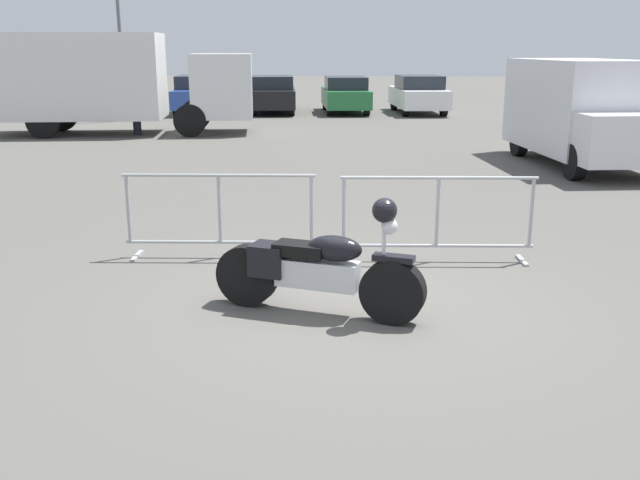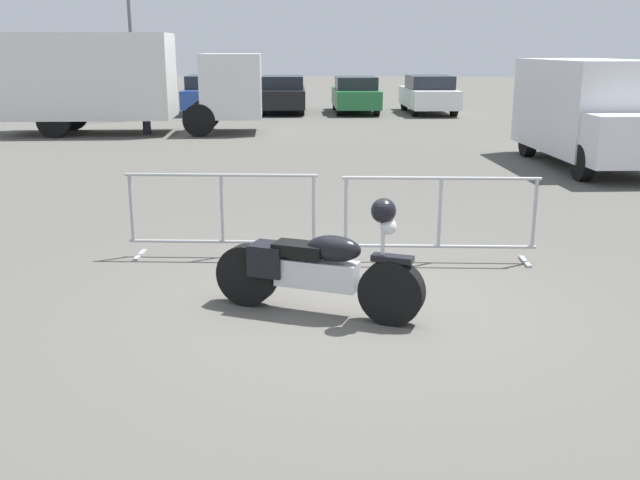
# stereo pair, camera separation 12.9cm
# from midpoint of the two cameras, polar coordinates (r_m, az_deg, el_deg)

# --- Properties ---
(ground_plane) EXTENTS (120.00, 120.00, 0.00)m
(ground_plane) POSITION_cam_midpoint_polar(r_m,az_deg,el_deg) (7.37, 3.49, -5.28)
(ground_plane) COLOR #54514C
(motorcycle) EXTENTS (2.12, 0.76, 1.22)m
(motorcycle) POSITION_cam_midpoint_polar(r_m,az_deg,el_deg) (7.01, 0.26, -2.31)
(motorcycle) COLOR black
(motorcycle) RESTS_ON ground
(crowd_barrier_near) EXTENTS (2.39, 0.54, 1.07)m
(crowd_barrier_near) POSITION_cam_midpoint_polar(r_m,az_deg,el_deg) (8.97, -7.41, 2.07)
(crowd_barrier_near) COLOR #9EA0A5
(crowd_barrier_near) RESTS_ON ground
(crowd_barrier_far) EXTENTS (2.39, 0.54, 1.07)m
(crowd_barrier_far) POSITION_cam_midpoint_polar(r_m,az_deg,el_deg) (8.81, 9.97, 1.73)
(crowd_barrier_far) COLOR #9EA0A5
(crowd_barrier_far) RESTS_ON ground
(box_truck) EXTENTS (7.94, 3.32, 2.98)m
(box_truck) POSITION_cam_midpoint_polar(r_m,az_deg,el_deg) (22.90, -15.67, 12.29)
(box_truck) COLOR silver
(box_truck) RESTS_ON ground
(delivery_van) EXTENTS (2.59, 5.21, 2.31)m
(delivery_van) POSITION_cam_midpoint_polar(r_m,az_deg,el_deg) (17.04, 21.01, 9.71)
(delivery_van) COLOR silver
(delivery_van) RESTS_ON ground
(parked_car_tan) EXTENTS (2.22, 4.44, 1.45)m
(parked_car_tan) POSITION_cam_midpoint_polar(r_m,az_deg,el_deg) (30.55, -14.06, 11.28)
(parked_car_tan) COLOR tan
(parked_car_tan) RESTS_ON ground
(parked_car_blue) EXTENTS (2.27, 4.55, 1.49)m
(parked_car_blue) POSITION_cam_midpoint_polar(r_m,az_deg,el_deg) (29.59, -8.68, 11.48)
(parked_car_blue) COLOR #284799
(parked_car_blue) RESTS_ON ground
(parked_car_black) EXTENTS (2.24, 4.49, 1.46)m
(parked_car_black) POSITION_cam_midpoint_polar(r_m,az_deg,el_deg) (29.40, -2.86, 11.59)
(parked_car_black) COLOR black
(parked_car_black) RESTS_ON ground
(parked_car_green) EXTENTS (2.19, 4.40, 1.43)m
(parked_car_green) POSITION_cam_midpoint_polar(r_m,az_deg,el_deg) (29.32, 2.98, 11.55)
(parked_car_green) COLOR #236B38
(parked_car_green) RESTS_ON ground
(parked_car_white) EXTENTS (2.27, 4.56, 1.49)m
(parked_car_white) POSITION_cam_midpoint_polar(r_m,az_deg,el_deg) (29.38, 8.81, 11.45)
(parked_car_white) COLOR white
(parked_car_white) RESTS_ON ground
(pedestrian) EXTENTS (0.46, 0.46, 1.69)m
(pedestrian) POSITION_cam_midpoint_polar(r_m,az_deg,el_deg) (22.55, -13.63, 10.56)
(pedestrian) COLOR #262838
(pedestrian) RESTS_ON ground
(planter_island) EXTENTS (4.51, 4.51, 1.19)m
(planter_island) POSITION_cam_midpoint_polar(r_m,az_deg,el_deg) (23.72, 23.62, 8.46)
(planter_island) COLOR #ADA89E
(planter_island) RESTS_ON ground
(street_lamp) EXTENTS (0.36, 0.70, 5.68)m
(street_lamp) POSITION_cam_midpoint_polar(r_m,az_deg,el_deg) (26.83, -14.89, 17.13)
(street_lamp) COLOR #595B60
(street_lamp) RESTS_ON ground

